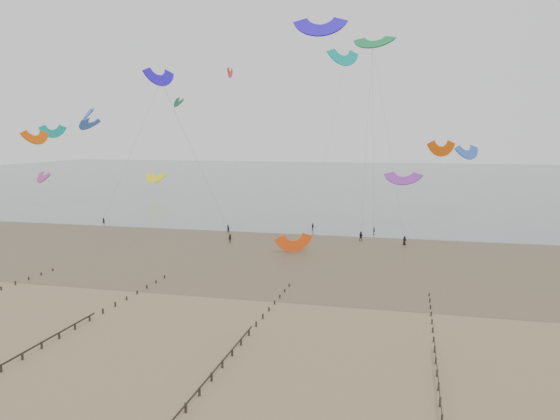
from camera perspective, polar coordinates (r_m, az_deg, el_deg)
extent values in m
plane|color=brown|center=(63.23, -5.07, -10.63)|extent=(500.00, 500.00, 0.00)
plane|color=#475654|center=(258.26, 9.30, 3.29)|extent=(500.00, 500.00, 0.00)
plane|color=#473A28|center=(95.89, 1.65, -4.20)|extent=(500.00, 500.00, 0.00)
ellipsoid|color=slate|center=(89.46, -11.53, -5.24)|extent=(23.60, 14.36, 0.01)
ellipsoid|color=slate|center=(97.12, 8.98, -4.14)|extent=(33.64, 18.32, 0.01)
ellipsoid|color=slate|center=(115.29, -17.66, -2.53)|extent=(26.95, 14.22, 0.01)
cube|color=black|center=(80.16, -27.12, -7.32)|extent=(0.16, 0.16, 0.57)
cube|color=black|center=(82.10, -25.92, -6.91)|extent=(0.16, 0.16, 0.54)
cube|color=black|center=(84.07, -24.78, -6.52)|extent=(0.16, 0.16, 0.51)
cube|color=black|center=(86.08, -23.69, -6.14)|extent=(0.16, 0.16, 0.48)
cube|color=black|center=(88.12, -22.65, -5.78)|extent=(0.16, 0.16, 0.45)
cube|color=black|center=(53.71, -27.14, -14.52)|extent=(0.16, 0.16, 0.80)
cube|color=black|center=(55.57, -25.33, -13.67)|extent=(0.16, 0.16, 0.77)
cube|color=black|center=(57.49, -23.64, -12.86)|extent=(0.16, 0.16, 0.74)
cube|color=black|center=(59.47, -22.08, -12.10)|extent=(0.16, 0.16, 0.71)
cube|color=black|center=(61.49, -20.63, -11.37)|extent=(0.16, 0.16, 0.68)
cube|color=black|center=(63.56, -19.28, -10.69)|extent=(0.16, 0.16, 0.65)
cube|color=black|center=(65.67, -18.01, -10.05)|extent=(0.16, 0.16, 0.62)
cube|color=black|center=(67.81, -16.84, -9.44)|extent=(0.16, 0.16, 0.59)
cube|color=black|center=(69.99, -15.74, -8.87)|extent=(0.16, 0.16, 0.57)
cube|color=black|center=(72.20, -14.71, -8.33)|extent=(0.16, 0.16, 0.54)
cube|color=black|center=(74.43, -13.74, -7.82)|extent=(0.16, 0.16, 0.51)
cube|color=black|center=(76.69, -12.83, -7.33)|extent=(0.16, 0.16, 0.48)
cube|color=black|center=(78.98, -11.98, -6.88)|extent=(0.16, 0.16, 0.45)
cube|color=black|center=(42.62, -9.83, -19.71)|extent=(0.16, 0.16, 0.83)
cube|color=black|center=(44.79, -8.42, -18.27)|extent=(0.16, 0.16, 0.80)
cube|color=black|center=(47.00, -7.16, -16.96)|extent=(0.16, 0.16, 0.77)
cube|color=black|center=(49.25, -6.04, -15.75)|extent=(0.16, 0.16, 0.74)
cube|color=black|center=(51.54, -5.02, -14.65)|extent=(0.16, 0.16, 0.71)
cube|color=black|center=(53.87, -4.10, -13.64)|extent=(0.16, 0.16, 0.68)
cube|color=black|center=(56.21, -3.27, -12.71)|extent=(0.16, 0.16, 0.65)
cube|color=black|center=(58.59, -2.50, -11.86)|extent=(0.16, 0.16, 0.62)
cube|color=black|center=(60.98, -1.80, -11.07)|extent=(0.16, 0.16, 0.59)
cube|color=black|center=(63.39, -1.16, -10.33)|extent=(0.16, 0.16, 0.57)
cube|color=black|center=(65.82, -0.57, -9.65)|extent=(0.16, 0.16, 0.54)
cube|color=black|center=(68.27, -0.02, -9.02)|extent=(0.16, 0.16, 0.51)
cube|color=black|center=(70.73, 0.49, -8.43)|extent=(0.16, 0.16, 0.48)
cube|color=black|center=(73.20, 0.96, -7.88)|extent=(0.16, 0.16, 0.45)
cube|color=black|center=(42.88, -9.58, -19.14)|extent=(0.06, 32.50, 0.18)
cube|color=black|center=(42.12, 16.57, -20.31)|extent=(0.16, 0.16, 0.80)
cube|color=black|center=(44.47, 16.39, -18.74)|extent=(0.16, 0.16, 0.77)
cube|color=black|center=(46.84, 16.24, -17.33)|extent=(0.16, 0.16, 0.74)
cube|color=black|center=(49.25, 16.10, -16.05)|extent=(0.16, 0.16, 0.71)
cube|color=black|center=(51.67, 15.98, -14.90)|extent=(0.16, 0.16, 0.68)
cube|color=black|center=(54.12, 15.87, -13.84)|extent=(0.16, 0.16, 0.65)
cube|color=black|center=(56.58, 15.77, -12.88)|extent=(0.16, 0.16, 0.62)
cube|color=black|center=(59.05, 15.68, -12.00)|extent=(0.16, 0.16, 0.59)
cube|color=black|center=(61.54, 15.60, -11.19)|extent=(0.16, 0.16, 0.57)
cube|color=black|center=(64.04, 15.52, -10.45)|extent=(0.16, 0.16, 0.54)
cube|color=black|center=(66.55, 15.45, -9.76)|extent=(0.16, 0.16, 0.51)
cube|color=black|center=(69.07, 15.38, -9.12)|extent=(0.16, 0.16, 0.48)
cube|color=black|center=(71.60, 15.32, -8.52)|extent=(0.16, 0.16, 0.45)
imported|color=black|center=(112.83, -5.45, -1.96)|extent=(0.72, 0.54, 1.77)
imported|color=black|center=(102.57, 12.88, -3.14)|extent=(0.96, 0.91, 1.66)
imported|color=black|center=(129.00, -17.96, -1.11)|extent=(0.69, 0.57, 1.62)
imported|color=black|center=(111.79, 9.79, -2.18)|extent=(0.40, 0.92, 1.57)
imported|color=black|center=(104.75, 8.48, -2.74)|extent=(0.96, 0.77, 1.87)
imported|color=black|center=(102.51, -5.24, -2.98)|extent=(1.20, 1.14, 1.64)
imported|color=black|center=(115.43, 3.45, -1.75)|extent=(0.62, 1.01, 1.61)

